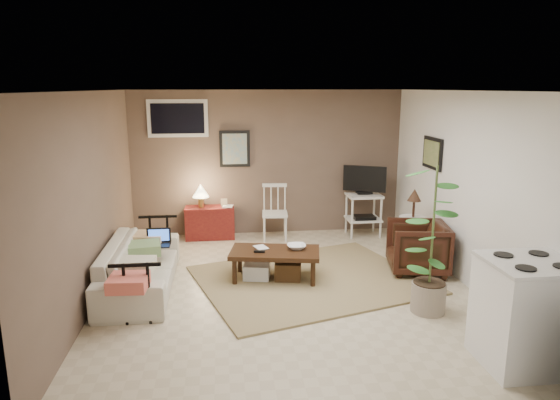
{
  "coord_description": "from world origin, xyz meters",
  "views": [
    {
      "loc": [
        -0.77,
        -5.73,
        2.44
      ],
      "look_at": [
        -0.05,
        0.35,
        1.05
      ],
      "focal_mm": 32.0,
      "sensor_mm": 36.0,
      "label": 1
    }
  ],
  "objects": [
    {
      "name": "floor",
      "position": [
        0.0,
        0.0,
        0.0
      ],
      "size": [
        5.0,
        5.0,
        0.0
      ],
      "primitive_type": "plane",
      "color": "#C1B293",
      "rests_on": "ground"
    },
    {
      "name": "art_back",
      "position": [
        -0.55,
        2.48,
        1.45
      ],
      "size": [
        0.5,
        0.03,
        0.6
      ],
      "primitive_type": "cube",
      "color": "black"
    },
    {
      "name": "art_right",
      "position": [
        2.23,
        1.05,
        1.52
      ],
      "size": [
        0.03,
        0.6,
        0.45
      ],
      "primitive_type": "cube",
      "color": "black"
    },
    {
      "name": "window",
      "position": [
        -1.45,
        2.48,
        1.95
      ],
      "size": [
        0.96,
        0.03,
        0.6
      ],
      "primitive_type": "cube",
      "color": "silver"
    },
    {
      "name": "rug",
      "position": [
        0.33,
        0.23,
        0.01
      ],
      "size": [
        3.25,
        2.88,
        0.03
      ],
      "primitive_type": "cube",
      "rotation": [
        0.0,
        0.0,
        0.3
      ],
      "color": "#978257",
      "rests_on": "floor"
    },
    {
      "name": "coffee_table",
      "position": [
        -0.13,
        0.3,
        0.24
      ],
      "size": [
        1.22,
        0.78,
        0.43
      ],
      "color": "#331B0E",
      "rests_on": "floor"
    },
    {
      "name": "sofa",
      "position": [
        -1.8,
        0.24,
        0.39
      ],
      "size": [
        0.59,
        2.01,
        0.79
      ],
      "primitive_type": "imported",
      "rotation": [
        0.0,
        0.0,
        1.57
      ],
      "color": "beige",
      "rests_on": "floor"
    },
    {
      "name": "sofa_pillows",
      "position": [
        -1.75,
        0.0,
        0.48
      ],
      "size": [
        0.39,
        1.91,
        0.14
      ],
      "primitive_type": null,
      "color": "beige",
      "rests_on": "sofa"
    },
    {
      "name": "sofa_end_rails",
      "position": [
        -1.68,
        0.24,
        0.34
      ],
      "size": [
        0.54,
        2.01,
        0.68
      ],
      "primitive_type": null,
      "color": "black",
      "rests_on": "floor"
    },
    {
      "name": "laptop",
      "position": [
        -1.61,
        0.58,
        0.51
      ],
      "size": [
        0.31,
        0.23,
        0.21
      ],
      "color": "black",
      "rests_on": "sofa"
    },
    {
      "name": "red_console",
      "position": [
        -1.0,
        2.26,
        0.32
      ],
      "size": [
        0.79,
        0.35,
        0.92
      ],
      "color": "maroon",
      "rests_on": "floor"
    },
    {
      "name": "spindle_chair",
      "position": [
        0.07,
        2.11,
        0.42
      ],
      "size": [
        0.44,
        0.44,
        0.89
      ],
      "color": "silver",
      "rests_on": "floor"
    },
    {
      "name": "tv_stand",
      "position": [
        1.56,
        2.12,
        0.62
      ],
      "size": [
        0.66,
        0.45,
        1.18
      ],
      "color": "silver",
      "rests_on": "floor"
    },
    {
      "name": "side_table",
      "position": [
        1.93,
        0.9,
        0.64
      ],
      "size": [
        0.39,
        0.39,
        1.04
      ],
      "color": "silver",
      "rests_on": "floor"
    },
    {
      "name": "armchair",
      "position": [
        1.8,
        0.37,
        0.38
      ],
      "size": [
        0.82,
        0.85,
        0.76
      ],
      "primitive_type": "imported",
      "rotation": [
        0.0,
        0.0,
        -1.76
      ],
      "color": "black",
      "rests_on": "floor"
    },
    {
      "name": "potted_plant",
      "position": [
        1.47,
        -0.81,
        0.89
      ],
      "size": [
        0.42,
        0.42,
        1.67
      ],
      "color": "gray",
      "rests_on": "floor"
    },
    {
      "name": "stove",
      "position": [
        1.87,
        -1.94,
        0.49
      ],
      "size": [
        0.76,
        0.7,
        0.99
      ],
      "color": "white",
      "rests_on": "floor"
    },
    {
      "name": "bowl",
      "position": [
        0.16,
        0.33,
        0.52
      ],
      "size": [
        0.24,
        0.07,
        0.24
      ],
      "primitive_type": "imported",
      "rotation": [
        0.0,
        0.0,
        -0.05
      ],
      "color": "#331B0E",
      "rests_on": "coffee_table"
    },
    {
      "name": "book_table",
      "position": [
        -0.36,
        0.39,
        0.51
      ],
      "size": [
        0.14,
        0.07,
        0.2
      ],
      "primitive_type": "imported",
      "rotation": [
        0.0,
        0.0,
        0.36
      ],
      "color": "#331B0E",
      "rests_on": "coffee_table"
    },
    {
      "name": "book_console",
      "position": [
        -0.77,
        2.23,
        0.64
      ],
      "size": [
        0.17,
        0.05,
        0.22
      ],
      "primitive_type": "imported",
      "rotation": [
        0.0,
        0.0,
        -0.16
      ],
      "color": "#331B0E",
      "rests_on": "red_console"
    }
  ]
}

